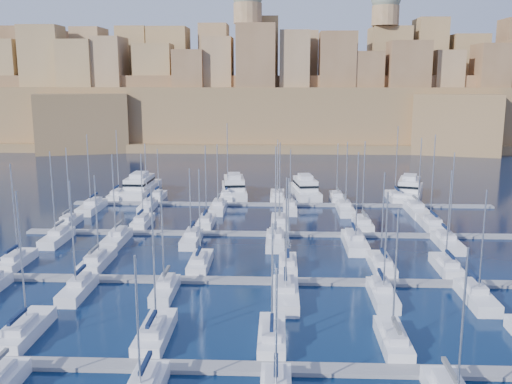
{
  "coord_description": "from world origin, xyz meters",
  "views": [
    {
      "loc": [
        -0.34,
        -80.01,
        25.32
      ],
      "look_at": [
        -3.93,
        6.0,
        7.99
      ],
      "focal_mm": 40.0,
      "sensor_mm": 36.0,
      "label": 1
    }
  ],
  "objects_px": {
    "sailboat_2": "(155,333)",
    "motor_yacht_b": "(234,188)",
    "sailboat_4": "(393,339)",
    "motor_yacht_c": "(305,189)",
    "motor_yacht_a": "(140,187)",
    "motor_yacht_d": "(409,189)"
  },
  "relations": [
    {
      "from": "motor_yacht_c",
      "to": "motor_yacht_d",
      "type": "bearing_deg",
      "value": 1.23
    },
    {
      "from": "motor_yacht_b",
      "to": "sailboat_4",
      "type": "bearing_deg",
      "value": -73.46
    },
    {
      "from": "sailboat_2",
      "to": "motor_yacht_d",
      "type": "xyz_separation_m",
      "value": [
        39.99,
        69.8,
        0.97
      ]
    },
    {
      "from": "sailboat_4",
      "to": "motor_yacht_c",
      "type": "height_order",
      "value": "sailboat_4"
    },
    {
      "from": "sailboat_4",
      "to": "motor_yacht_b",
      "type": "bearing_deg",
      "value": 106.54
    },
    {
      "from": "sailboat_4",
      "to": "motor_yacht_d",
      "type": "height_order",
      "value": "sailboat_4"
    },
    {
      "from": "sailboat_4",
      "to": "motor_yacht_a",
      "type": "xyz_separation_m",
      "value": [
        -41.61,
        70.81,
        0.99
      ]
    },
    {
      "from": "sailboat_4",
      "to": "motor_yacht_d",
      "type": "bearing_deg",
      "value": 76.46
    },
    {
      "from": "motor_yacht_a",
      "to": "motor_yacht_c",
      "type": "height_order",
      "value": "same"
    },
    {
      "from": "motor_yacht_c",
      "to": "motor_yacht_a",
      "type": "bearing_deg",
      "value": 178.36
    },
    {
      "from": "motor_yacht_c",
      "to": "motor_yacht_d",
      "type": "xyz_separation_m",
      "value": [
        22.45,
        0.48,
        0.0
      ]
    },
    {
      "from": "sailboat_4",
      "to": "motor_yacht_a",
      "type": "bearing_deg",
      "value": 120.44
    },
    {
      "from": "sailboat_2",
      "to": "motor_yacht_b",
      "type": "bearing_deg",
      "value": 88.2
    },
    {
      "from": "motor_yacht_a",
      "to": "motor_yacht_d",
      "type": "height_order",
      "value": "same"
    },
    {
      "from": "motor_yacht_a",
      "to": "motor_yacht_c",
      "type": "relative_size",
      "value": 1.11
    },
    {
      "from": "sailboat_4",
      "to": "motor_yacht_b",
      "type": "xyz_separation_m",
      "value": [
        -20.88,
        70.32,
        0.99
      ]
    },
    {
      "from": "sailboat_2",
      "to": "sailboat_4",
      "type": "xyz_separation_m",
      "value": [
        23.07,
        -0.46,
        -0.02
      ]
    },
    {
      "from": "motor_yacht_d",
      "to": "motor_yacht_a",
      "type": "bearing_deg",
      "value": 179.46
    },
    {
      "from": "sailboat_2",
      "to": "motor_yacht_b",
      "type": "height_order",
      "value": "sailboat_2"
    },
    {
      "from": "motor_yacht_b",
      "to": "motor_yacht_c",
      "type": "xyz_separation_m",
      "value": [
        15.35,
        -0.55,
        0.0
      ]
    },
    {
      "from": "motor_yacht_b",
      "to": "motor_yacht_c",
      "type": "height_order",
      "value": "same"
    },
    {
      "from": "sailboat_4",
      "to": "motor_yacht_c",
      "type": "relative_size",
      "value": 0.87
    }
  ]
}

